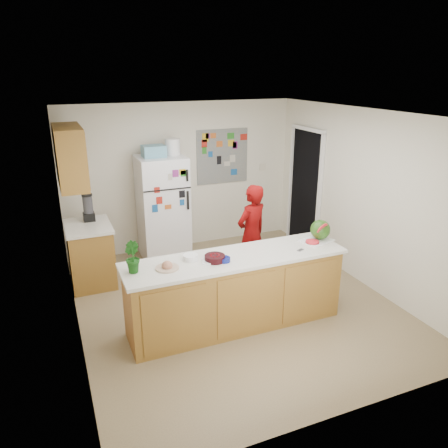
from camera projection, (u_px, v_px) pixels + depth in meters
name	position (u px, v px, depth m)	size (l,w,h in m)	color
floor	(234.00, 303.00, 5.94)	(4.00, 4.50, 0.02)	brown
wall_back	(182.00, 177.00, 7.48)	(4.00, 0.02, 2.50)	beige
wall_left	(67.00, 237.00, 4.79)	(0.02, 4.50, 2.50)	beige
wall_right	(363.00, 198.00, 6.24)	(0.02, 4.50, 2.50)	beige
ceiling	(235.00, 113.00, 5.09)	(4.00, 4.50, 0.02)	white
doorway	(305.00, 190.00, 7.57)	(0.03, 0.85, 2.04)	black
peninsula_base	(235.00, 293.00, 5.28)	(2.60, 0.62, 0.88)	brown
peninsula_top	(236.00, 258.00, 5.12)	(2.68, 0.70, 0.04)	silver
side_counter_base	(91.00, 255.00, 6.36)	(0.60, 0.80, 0.86)	brown
side_counter_top	(88.00, 226.00, 6.21)	(0.64, 0.84, 0.04)	silver
upper_cabinets	(70.00, 157.00, 5.77)	(0.35, 1.00, 0.80)	brown
refrigerator	(163.00, 208.00, 7.12)	(0.75, 0.70, 1.70)	silver
fridge_top_bin	(154.00, 151.00, 6.77)	(0.35, 0.28, 0.18)	#5999B2
photo_collage	(222.00, 156.00, 7.63)	(0.95, 0.01, 0.95)	slate
person	(252.00, 234.00, 6.33)	(0.54, 0.35, 1.47)	#640506
blender_appliance	(88.00, 208.00, 6.32)	(0.14, 0.14, 0.38)	black
cutting_board	(316.00, 241.00, 5.57)	(0.39, 0.29, 0.01)	silver
watermelon	(320.00, 230.00, 5.57)	(0.25, 0.25, 0.25)	#236213
watermelon_slice	(312.00, 242.00, 5.49)	(0.17, 0.17, 0.02)	red
cherry_bowl	(215.00, 258.00, 4.98)	(0.24, 0.24, 0.07)	black
white_bowl	(191.00, 257.00, 5.02)	(0.18, 0.18, 0.06)	white
cobalt_bowl	(224.00, 259.00, 4.97)	(0.14, 0.14, 0.05)	navy
plate	(167.00, 268.00, 4.80)	(0.26, 0.26, 0.02)	beige
paper_towel	(210.00, 261.00, 4.96)	(0.18, 0.16, 0.02)	white
keys	(300.00, 250.00, 5.28)	(0.09, 0.04, 0.01)	gray
potted_plant	(132.00, 257.00, 4.67)	(0.19, 0.15, 0.34)	#194314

